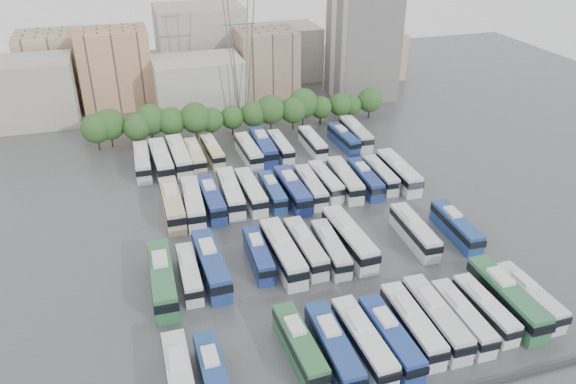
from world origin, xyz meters
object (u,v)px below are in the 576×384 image
object	(u,v)px
bus_r0_s12	(506,297)
bus_r2_s8	(311,186)
bus_r1_s4	(258,254)
bus_r1_s11	(414,231)
bus_r3_s0	(142,161)
bus_r0_s10	(462,317)
bus_r2_s10	(345,179)
bus_r3_s7	(263,146)
bus_r3_s8	(280,146)
bus_r0_s9	(436,317)
bus_r1_s13	(456,226)
bus_r3_s6	(249,151)
bus_r2_s3	(211,199)
bus_r2_s2	(193,202)
bus_r2_s12	(380,174)
bus_r1_s8	(349,238)
bus_r0_s11	(485,308)
bus_r3_s2	(179,156)
bus_r2_s4	(231,192)
bus_r0_s13	(529,296)
bus_r1_s5	(283,252)
bus_r3_s4	(213,151)
bus_r0_s8	(412,324)
bus_r1_s1	(189,273)
bus_r2_s11	(365,179)
bus_r0_s7	(390,337)
bus_r2_s7	(292,189)
bus_r2_s9	(325,181)
bus_r3_s3	(195,156)
bus_r2_s5	(251,191)
bus_r0_s1	(214,377)
apartment_tower	(363,44)
bus_r0_s0	(180,380)
bus_r2_s1	(172,204)
bus_r3_s13	(356,133)
bus_r1_s2	(211,264)
bus_r3_s10	(313,142)
bus_r0_s4	(300,346)
electricity_pylon	(239,36)

from	to	relation	value
bus_r0_s12	bus_r2_s8	world-z (taller)	bus_r0_s12
bus_r1_s4	bus_r1_s11	size ratio (longest dim) A/B	0.90
bus_r2_s8	bus_r3_s0	bearing A→B (deg)	147.01
bus_r0_s10	bus_r2_s10	world-z (taller)	bus_r2_s10
bus_r3_s7	bus_r3_s8	world-z (taller)	bus_r3_s7
bus_r0_s9	bus_r1_s4	size ratio (longest dim) A/B	1.15
bus_r1_s4	bus_r1_s13	world-z (taller)	bus_r1_s13
bus_r0_s12	bus_r3_s6	size ratio (longest dim) A/B	1.11
bus_r0_s10	bus_r2_s3	distance (m)	43.22
bus_r2_s2	bus_r2_s12	world-z (taller)	bus_r2_s2
bus_r1_s8	bus_r0_s11	bearing A→B (deg)	-64.04
bus_r3_s0	bus_r3_s2	world-z (taller)	bus_r3_s2
bus_r2_s4	bus_r3_s8	distance (m)	20.92
bus_r0_s13	bus_r1_s5	size ratio (longest dim) A/B	0.84
bus_r3_s4	bus_r3_s6	xyz separation A→B (m)	(6.55, -2.20, 0.15)
bus_r0_s8	bus_r1_s1	bearing A→B (deg)	143.50
bus_r2_s3	bus_r2_s11	bearing A→B (deg)	-2.15
bus_r0_s7	bus_r2_s7	world-z (taller)	bus_r2_s7
bus_r0_s12	bus_r1_s1	world-z (taller)	bus_r0_s12
bus_r2_s9	bus_r3_s3	xyz separation A→B (m)	(-19.89, 16.79, 0.02)
bus_r2_s5	bus_r3_s7	world-z (taller)	bus_r3_s7
bus_r2_s8	bus_r2_s12	size ratio (longest dim) A/B	1.05
bus_r0_s1	bus_r0_s12	xyz separation A→B (m)	(36.37, 1.86, 0.35)
bus_r1_s11	bus_r3_s6	bearing A→B (deg)	117.18
apartment_tower	bus_r3_s6	distance (m)	47.36
bus_r0_s0	bus_r2_s12	world-z (taller)	bus_r0_s0
bus_r2_s1	bus_r2_s9	distance (m)	26.22
bus_r1_s5	bus_r2_s10	size ratio (longest dim) A/B	1.06
bus_r3_s13	bus_r3_s6	bearing A→B (deg)	-173.44
bus_r0_s9	bus_r1_s2	world-z (taller)	bus_r1_s2
bus_r1_s11	bus_r3_s0	distance (m)	51.03
bus_r1_s8	bus_r3_s13	distance (m)	39.80
bus_r3_s7	bus_r3_s13	distance (m)	19.89
bus_r1_s8	bus_r3_s10	distance (m)	35.48
bus_r1_s1	bus_r1_s5	distance (m)	12.91
bus_r0_s9	bus_r2_s10	size ratio (longest dim) A/B	0.99
bus_r2_s8	bus_r2_s2	bearing A→B (deg)	-178.39
bus_r0_s0	bus_r0_s4	world-z (taller)	bus_r0_s0
bus_r0_s10	bus_r2_s2	size ratio (longest dim) A/B	0.87
apartment_tower	bus_r0_s12	xyz separation A→B (m)	(-15.79, -81.19, -10.92)
bus_r0_s1	bus_r3_s13	xyz separation A→B (m)	(39.49, 55.85, 0.22)
apartment_tower	bus_r3_s2	size ratio (longest dim) A/B	1.89
bus_r1_s2	bus_r1_s11	bearing A→B (deg)	-2.60
bus_r1_s1	bus_r1_s8	bearing A→B (deg)	3.38
bus_r3_s3	bus_r3_s10	size ratio (longest dim) A/B	1.02
bus_r0_s13	bus_r2_s7	xyz separation A→B (m)	(-19.74, 34.70, 0.25)
bus_r2_s3	bus_r2_s12	size ratio (longest dim) A/B	1.10
bus_r1_s2	bus_r2_s11	world-z (taller)	bus_r1_s2
apartment_tower	electricity_pylon	bearing A→B (deg)	-165.96
bus_r0_s12	bus_r1_s5	world-z (taller)	bus_r0_s12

